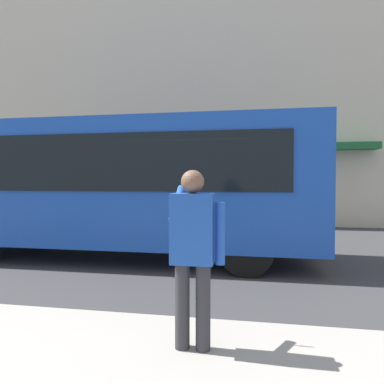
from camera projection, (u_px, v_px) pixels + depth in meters
ground_plane at (191, 261)px, 7.66m from camera, size 60.00×60.00×0.00m
building_facade_far at (222, 76)px, 14.15m from camera, size 28.00×1.55×12.00m
red_bus at (113, 184)px, 7.96m from camera, size 9.05×2.54×3.08m
pedestrian_photographer at (193, 245)px, 3.30m from camera, size 0.53×0.52×1.70m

